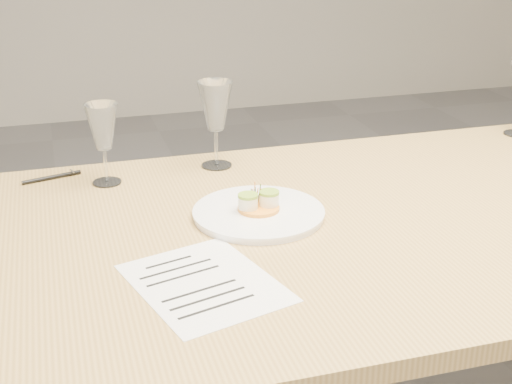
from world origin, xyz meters
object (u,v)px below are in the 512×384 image
object	(u,v)px
dinner_plate	(259,212)
wine_glass_1	(215,108)
dining_table	(369,242)
wine_glass_0	(102,128)
ballpoint_pen	(52,177)
recipe_sheet	(204,283)

from	to	relation	value
dinner_plate	wine_glass_1	size ratio (longest dim) A/B	1.29
dining_table	wine_glass_1	xyz separation A→B (m)	(-0.25, 0.39, 0.22)
dinner_plate	dining_table	bearing A→B (deg)	-14.04
wine_glass_0	wine_glass_1	xyz separation A→B (m)	(0.28, 0.04, 0.02)
dining_table	ballpoint_pen	distance (m)	0.79
wine_glass_0	dinner_plate	bearing A→B (deg)	-44.71
dinner_plate	wine_glass_1	distance (m)	0.36
dining_table	ballpoint_pen	xyz separation A→B (m)	(-0.66, 0.42, 0.07)
wine_glass_1	ballpoint_pen	bearing A→B (deg)	176.77
wine_glass_1	dining_table	bearing A→B (deg)	-57.40
wine_glass_0	recipe_sheet	bearing A→B (deg)	-77.62
ballpoint_pen	dining_table	bearing A→B (deg)	-47.68
dinner_plate	ballpoint_pen	xyz separation A→B (m)	(-0.43, 0.36, -0.01)
ballpoint_pen	wine_glass_0	world-z (taller)	wine_glass_0
recipe_sheet	dining_table	bearing A→B (deg)	9.10
dining_table	dinner_plate	xyz separation A→B (m)	(-0.24, 0.06, 0.08)
dining_table	dinner_plate	world-z (taller)	dinner_plate
wine_glass_1	recipe_sheet	bearing A→B (deg)	-105.63
dinner_plate	wine_glass_1	xyz separation A→B (m)	(-0.01, 0.33, 0.14)
ballpoint_pen	recipe_sheet	bearing A→B (deg)	-83.38
wine_glass_0	wine_glass_1	distance (m)	0.29
dinner_plate	ballpoint_pen	bearing A→B (deg)	139.90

